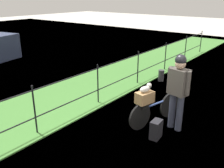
% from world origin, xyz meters
% --- Properties ---
extents(ground_plane, '(60.00, 60.00, 0.00)m').
position_xyz_m(ground_plane, '(0.00, 0.00, 0.00)').
color(ground_plane, beige).
extents(grass_strip, '(27.00, 2.40, 0.03)m').
position_xyz_m(grass_strip, '(0.00, 3.12, 0.01)').
color(grass_strip, '#478438').
rests_on(grass_strip, ground).
extents(iron_fence, '(18.04, 0.04, 1.10)m').
position_xyz_m(iron_fence, '(0.00, 2.18, 0.64)').
color(iron_fence, black).
rests_on(iron_fence, ground).
extents(bicycle_main, '(1.56, 0.42, 0.61)m').
position_xyz_m(bicycle_main, '(0.96, 0.43, 0.32)').
color(bicycle_main, black).
rests_on(bicycle_main, ground).
extents(wooden_crate, '(0.44, 0.33, 0.25)m').
position_xyz_m(wooden_crate, '(0.62, 0.52, 0.73)').
color(wooden_crate, '#A87F51').
rests_on(wooden_crate, bicycle_main).
extents(terrier_dog, '(0.32, 0.20, 0.18)m').
position_xyz_m(terrier_dog, '(0.64, 0.51, 0.94)').
color(terrier_dog, silver).
rests_on(terrier_dog, wooden_crate).
extents(cyclist_person, '(0.35, 0.53, 1.68)m').
position_xyz_m(cyclist_person, '(1.02, -0.04, 1.00)').
color(cyclist_person, '#383D51').
rests_on(cyclist_person, ground).
extents(backpack_on_paving, '(0.29, 0.20, 0.40)m').
position_xyz_m(backpack_on_paving, '(0.41, 0.09, 0.20)').
color(backpack_on_paving, black).
rests_on(backpack_on_paving, ground).
extents(mooring_bollard, '(0.20, 0.20, 0.39)m').
position_xyz_m(mooring_bollard, '(3.73, 1.68, 0.19)').
color(mooring_bollard, '#38383D').
rests_on(mooring_bollard, ground).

